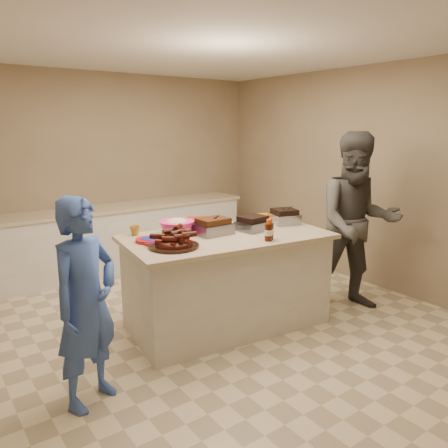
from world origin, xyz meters
TOP-DOWN VIEW (x-y plane):
  - room at (0.00, 0.00)m, footprint 4.50×5.00m
  - back_counter at (0.00, 2.20)m, footprint 3.60×0.64m
  - island at (0.06, -0.13)m, footprint 2.10×1.29m
  - rib_platter at (-0.58, -0.21)m, footprint 0.59×0.59m
  - pulled_pork_tray at (-0.03, -0.02)m, footprint 0.35×0.27m
  - brisket_tray at (0.39, -0.13)m, footprint 0.34×0.29m
  - roasting_pan at (0.86, -0.09)m, footprint 0.34×0.34m
  - coleslaw_bowl at (-0.33, 0.17)m, footprint 0.39×0.39m
  - sausage_plate at (0.11, 0.23)m, footprint 0.32×0.32m
  - mac_cheese_dish at (0.78, 0.17)m, footprint 0.32×0.27m
  - bbq_bottle_a at (0.28, -0.51)m, footprint 0.07×0.07m
  - bbq_bottle_b at (0.23, -0.54)m, footprint 0.08×0.08m
  - mustard_bottle at (-0.16, 0.02)m, footprint 0.05×0.05m
  - sauce_bowl at (0.09, -0.03)m, footprint 0.15×0.06m
  - plate_stack_large at (-0.67, 0.09)m, footprint 0.27×0.27m
  - plate_stack_small at (-0.68, -0.03)m, footprint 0.19×0.19m
  - plastic_cup at (-0.67, 0.39)m, footprint 0.11×0.10m
  - basket_stack at (0.00, 0.30)m, footprint 0.26×0.23m
  - guest_blue at (-1.49, -0.56)m, footprint 1.17×1.61m
  - guest_gray at (1.45, -0.59)m, footprint 1.90×2.10m

SIDE VIEW (x-z plane):
  - room at x=0.00m, z-range -1.35..1.35m
  - island at x=0.06m, z-range -0.47..0.47m
  - guest_blue at x=-1.49m, z-range -0.18..0.18m
  - guest_gray at x=1.45m, z-range -0.36..0.36m
  - back_counter at x=0.00m, z-range 0.00..0.90m
  - rib_platter at x=-0.58m, z-range 0.85..1.03m
  - pulled_pork_tray at x=-0.03m, z-range 0.89..0.99m
  - brisket_tray at x=0.39m, z-range 0.89..0.99m
  - roasting_pan at x=0.86m, z-range 0.89..1.00m
  - coleslaw_bowl at x=-0.33m, z-range 0.82..1.06m
  - sausage_plate at x=0.11m, z-range 0.92..0.96m
  - mac_cheese_dish at x=0.78m, z-range 0.90..0.98m
  - bbq_bottle_a at x=0.28m, z-range 0.84..1.04m
  - bbq_bottle_b at x=0.23m, z-range 0.84..1.04m
  - mustard_bottle at x=-0.16m, z-range 0.89..1.00m
  - sauce_bowl at x=0.09m, z-range 0.87..1.01m
  - plate_stack_large at x=-0.67m, z-range 0.93..0.96m
  - plate_stack_small at x=-0.68m, z-range 0.93..0.95m
  - plastic_cup at x=-0.67m, z-range 0.89..0.99m
  - basket_stack at x=0.00m, z-range 0.89..0.99m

